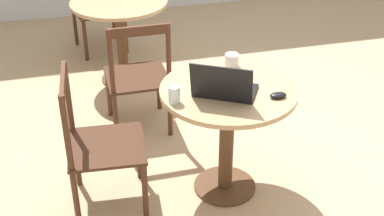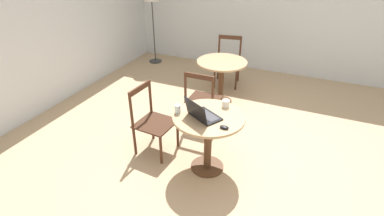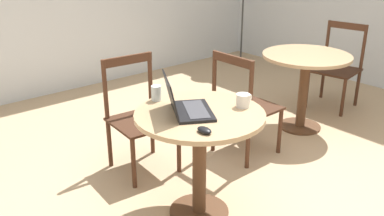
{
  "view_description": "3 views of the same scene",
  "coord_description": "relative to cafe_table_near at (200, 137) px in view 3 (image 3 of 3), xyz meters",
  "views": [
    {
      "loc": [
        -2.93,
        1.14,
        2.27
      ],
      "look_at": [
        -0.2,
        0.43,
        0.6
      ],
      "focal_mm": 50.0,
      "sensor_mm": 36.0,
      "label": 1
    },
    {
      "loc": [
        -3.01,
        -0.76,
        2.49
      ],
      "look_at": [
        -0.05,
        0.53,
        0.66
      ],
      "focal_mm": 28.0,
      "sensor_mm": 36.0,
      "label": 2
    },
    {
      "loc": [
        -1.92,
        -1.63,
        1.77
      ],
      "look_at": [
        -0.04,
        0.58,
        0.61
      ],
      "focal_mm": 40.0,
      "sensor_mm": 36.0,
      "label": 3
    }
  ],
  "objects": [
    {
      "name": "chair_mid_left",
      "position": [
        0.86,
        0.42,
        -0.14
      ],
      "size": [
        0.46,
        0.46,
        0.91
      ],
      "color": "#472819",
      "rests_on": "ground_plane"
    },
    {
      "name": "mug",
      "position": [
        0.28,
        -0.11,
        0.21
      ],
      "size": [
        0.13,
        0.09,
        0.09
      ],
      "color": "silver",
      "rests_on": "cafe_table_near"
    },
    {
      "name": "chair_near_back",
      "position": [
        0.06,
        0.79,
        -0.14
      ],
      "size": [
        0.49,
        0.49,
        0.91
      ],
      "color": "#472819",
      "rests_on": "ground_plane"
    },
    {
      "name": "ground_plane",
      "position": [
        0.28,
        -0.23,
        -0.58
      ],
      "size": [
        16.0,
        16.0,
        0.0
      ],
      "primitive_type": "plane",
      "color": "tan"
    },
    {
      "name": "laptop",
      "position": [
        -0.07,
        0.05,
        0.22
      ],
      "size": [
        0.42,
        0.45,
        0.24
      ],
      "color": "black",
      "rests_on": "cafe_table_near"
    },
    {
      "name": "cafe_table_near",
      "position": [
        0.0,
        0.0,
        0.0
      ],
      "size": [
        0.83,
        0.83,
        0.75
      ],
      "color": "#51331E",
      "rests_on": "ground_plane"
    },
    {
      "name": "mouse",
      "position": [
        -0.18,
        -0.24,
        0.18
      ],
      "size": [
        0.06,
        0.1,
        0.03
      ],
      "color": "black",
      "rests_on": "cafe_table_near"
    },
    {
      "name": "cafe_table_mid",
      "position": [
        1.71,
        0.42,
        0.0
      ],
      "size": [
        0.83,
        0.83,
        0.75
      ],
      "color": "#51331E",
      "rests_on": "ground_plane"
    },
    {
      "name": "drinking_glass",
      "position": [
        -0.08,
        0.35,
        0.22
      ],
      "size": [
        0.07,
        0.07,
        0.1
      ],
      "color": "silver",
      "rests_on": "cafe_table_near"
    },
    {
      "name": "chair_mid_right",
      "position": [
        2.49,
        0.55,
        -0.14
      ],
      "size": [
        0.53,
        0.53,
        0.91
      ],
      "color": "#472819",
      "rests_on": "ground_plane"
    }
  ]
}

